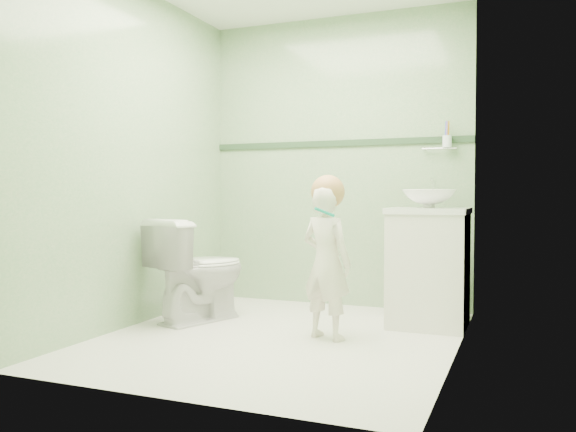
% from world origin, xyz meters
% --- Properties ---
extents(ground, '(2.50, 2.50, 0.00)m').
position_xyz_m(ground, '(0.00, 0.00, 0.00)').
color(ground, silver).
rests_on(ground, ground).
extents(room_shell, '(2.50, 2.54, 2.40)m').
position_xyz_m(room_shell, '(0.00, 0.00, 1.20)').
color(room_shell, '#7FAF7C').
rests_on(room_shell, ground).
extents(trim_stripe, '(2.20, 0.02, 0.05)m').
position_xyz_m(trim_stripe, '(0.00, 1.24, 1.35)').
color(trim_stripe, '#2B452B').
rests_on(trim_stripe, room_shell).
extents(vanity, '(0.52, 0.50, 0.80)m').
position_xyz_m(vanity, '(0.84, 0.70, 0.40)').
color(vanity, silver).
rests_on(vanity, ground).
extents(counter, '(0.54, 0.52, 0.04)m').
position_xyz_m(counter, '(0.84, 0.70, 0.81)').
color(counter, white).
rests_on(counter, vanity).
extents(basin, '(0.37, 0.37, 0.13)m').
position_xyz_m(basin, '(0.84, 0.70, 0.89)').
color(basin, white).
rests_on(basin, counter).
extents(faucet, '(0.03, 0.13, 0.18)m').
position_xyz_m(faucet, '(0.84, 0.89, 0.97)').
color(faucet, silver).
rests_on(faucet, counter).
extents(cup_holder, '(0.26, 0.07, 0.21)m').
position_xyz_m(cup_holder, '(0.89, 1.18, 1.33)').
color(cup_holder, silver).
rests_on(cup_holder, room_shell).
extents(toilet, '(0.64, 0.84, 0.75)m').
position_xyz_m(toilet, '(-0.74, 0.26, 0.38)').
color(toilet, white).
rests_on(toilet, ground).
extents(toddler, '(0.41, 0.33, 0.97)m').
position_xyz_m(toddler, '(0.29, 0.09, 0.49)').
color(toddler, silver).
rests_on(toddler, ground).
extents(hair_cap, '(0.22, 0.22, 0.22)m').
position_xyz_m(hair_cap, '(0.29, 0.12, 0.94)').
color(hair_cap, tan).
rests_on(hair_cap, toddler).
extents(teal_toothbrush, '(0.11, 0.14, 0.08)m').
position_xyz_m(teal_toothbrush, '(0.32, -0.05, 0.82)').
color(teal_toothbrush, '#06977F').
rests_on(teal_toothbrush, toddler).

